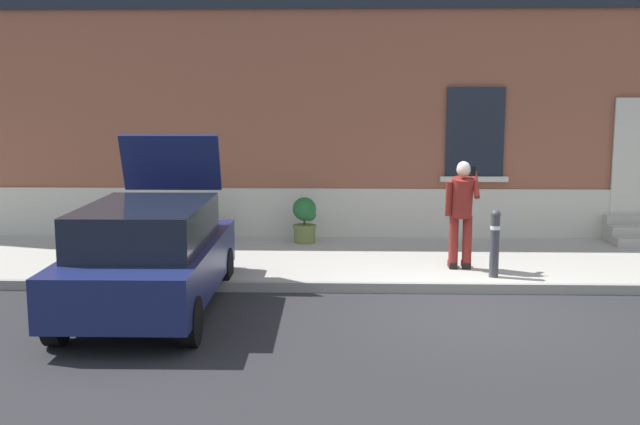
# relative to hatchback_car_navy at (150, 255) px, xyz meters

# --- Properties ---
(ground_plane) EXTENTS (80.00, 80.00, 0.00)m
(ground_plane) POSITION_rel_hatchback_car_navy_xyz_m (4.37, 0.18, -0.80)
(ground_plane) COLOR #232326
(sidewalk) EXTENTS (24.00, 3.60, 0.15)m
(sidewalk) POSITION_rel_hatchback_car_navy_xyz_m (4.37, 2.98, -0.72)
(sidewalk) COLOR #99968E
(sidewalk) RESTS_ON ground
(curb_edge) EXTENTS (24.00, 0.12, 0.15)m
(curb_edge) POSITION_rel_hatchback_car_navy_xyz_m (4.37, 1.12, -0.72)
(curb_edge) COLOR gray
(curb_edge) RESTS_ON ground
(building_facade) EXTENTS (24.00, 1.52, 7.50)m
(building_facade) POSITION_rel_hatchback_car_navy_xyz_m (4.37, 5.47, 2.93)
(building_facade) COLOR brown
(building_facade) RESTS_ON ground
(hatchback_car_navy) EXTENTS (1.82, 4.08, 2.34)m
(hatchback_car_navy) POSITION_rel_hatchback_car_navy_xyz_m (0.00, 0.00, 0.00)
(hatchback_car_navy) COLOR #161E4C
(hatchback_car_navy) RESTS_ON ground
(bollard_near_person) EXTENTS (0.15, 0.15, 1.04)m
(bollard_near_person) POSITION_rel_hatchback_car_navy_xyz_m (4.91, 1.53, -0.09)
(bollard_near_person) COLOR #333338
(bollard_near_person) RESTS_ON sidewalk
(person_on_phone) EXTENTS (0.51, 0.51, 1.74)m
(person_on_phone) POSITION_rel_hatchback_car_navy_xyz_m (4.47, 2.04, 0.35)
(person_on_phone) COLOR maroon
(person_on_phone) RESTS_ON sidewalk
(planter_charcoal) EXTENTS (0.44, 0.44, 0.86)m
(planter_charcoal) POSITION_rel_hatchback_car_navy_xyz_m (-0.04, 4.22, -0.19)
(planter_charcoal) COLOR #2D2D30
(planter_charcoal) RESTS_ON sidewalk
(planter_olive) EXTENTS (0.44, 0.44, 0.86)m
(planter_olive) POSITION_rel_hatchback_car_navy_xyz_m (1.88, 4.15, -0.19)
(planter_olive) COLOR #606B38
(planter_olive) RESTS_ON sidewalk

